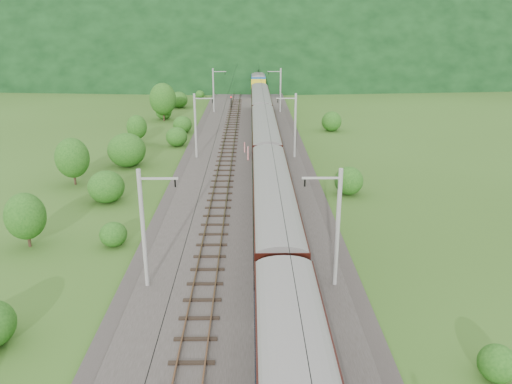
{
  "coord_description": "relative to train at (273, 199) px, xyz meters",
  "views": [
    {
      "loc": [
        0.67,
        -29.17,
        17.03
      ],
      "look_at": [
        1.11,
        11.98,
        2.6
      ],
      "focal_mm": 35.0,
      "sensor_mm": 36.0,
      "label": 1
    }
  ],
  "objects": [
    {
      "name": "mountain_ridge",
      "position": [
        -122.4,
        293.1,
        -3.77
      ],
      "size": [
        336.0,
        280.0,
        132.0
      ],
      "primitive_type": "ellipsoid",
      "color": "black",
      "rests_on": "ground"
    },
    {
      "name": "catenary_left",
      "position": [
        -8.52,
        25.1,
        0.73
      ],
      "size": [
        2.54,
        192.28,
        8.0
      ],
      "color": "gray",
      "rests_on": "railbed"
    },
    {
      "name": "hazard_post_far",
      "position": [
        -2.07,
        23.72,
        -2.61
      ],
      "size": [
        0.18,
        0.18,
        1.71
      ],
      "primitive_type": "cylinder",
      "color": "red",
      "rests_on": "railbed"
    },
    {
      "name": "signal",
      "position": [
        -5.51,
        60.42,
        -2.06
      ],
      "size": [
        0.26,
        0.26,
        2.39
      ],
      "color": "black",
      "rests_on": "railbed"
    },
    {
      "name": "track_left",
      "position": [
        -4.8,
        3.1,
        -3.4
      ],
      "size": [
        2.4,
        220.0,
        0.27
      ],
      "color": "brown",
      "rests_on": "railbed"
    },
    {
      "name": "vegetation_right",
      "position": [
        10.3,
        1.62,
        -2.45
      ],
      "size": [
        6.08,
        92.11,
        2.8
      ],
      "color": "#1A4713",
      "rests_on": "ground"
    },
    {
      "name": "catenary_right",
      "position": [
        3.72,
        25.1,
        0.73
      ],
      "size": [
        2.54,
        192.28,
        8.0
      ],
      "color": "gray",
      "rests_on": "railbed"
    },
    {
      "name": "ground",
      "position": [
        -2.4,
        -6.9,
        -3.77
      ],
      "size": [
        600.0,
        600.0,
        0.0
      ],
      "primitive_type": "plane",
      "color": "#2D4816",
      "rests_on": "ground"
    },
    {
      "name": "mountain_main",
      "position": [
        -2.4,
        253.1,
        -3.77
      ],
      "size": [
        504.0,
        360.0,
        244.0
      ],
      "primitive_type": "ellipsoid",
      "color": "black",
      "rests_on": "ground"
    },
    {
      "name": "track_right",
      "position": [
        -0.0,
        3.1,
        -3.4
      ],
      "size": [
        2.4,
        220.0,
        0.27
      ],
      "color": "brown",
      "rests_on": "railbed"
    },
    {
      "name": "railbed",
      "position": [
        -2.4,
        3.1,
        -3.62
      ],
      "size": [
        14.0,
        220.0,
        0.3
      ],
      "primitive_type": "cube",
      "color": "#38332D",
      "rests_on": "ground"
    },
    {
      "name": "vegetation_left",
      "position": [
        -16.51,
        2.83,
        -1.4
      ],
      "size": [
        11.9,
        146.54,
        6.52
      ],
      "color": "#1A4713",
      "rests_on": "ground"
    },
    {
      "name": "overhead_wires",
      "position": [
        -2.4,
        3.1,
        3.33
      ],
      "size": [
        4.83,
        198.0,
        0.03
      ],
      "color": "black",
      "rests_on": "ground"
    },
    {
      "name": "train",
      "position": [
        0.0,
        0.0,
        0.0
      ],
      "size": [
        3.21,
        178.76,
        5.6
      ],
      "color": "black",
      "rests_on": "ground"
    },
    {
      "name": "hazard_post_near",
      "position": [
        -2.54,
        27.48,
        -2.8
      ],
      "size": [
        0.14,
        0.14,
        1.33
      ],
      "primitive_type": "cylinder",
      "color": "red",
      "rests_on": "railbed"
    }
  ]
}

